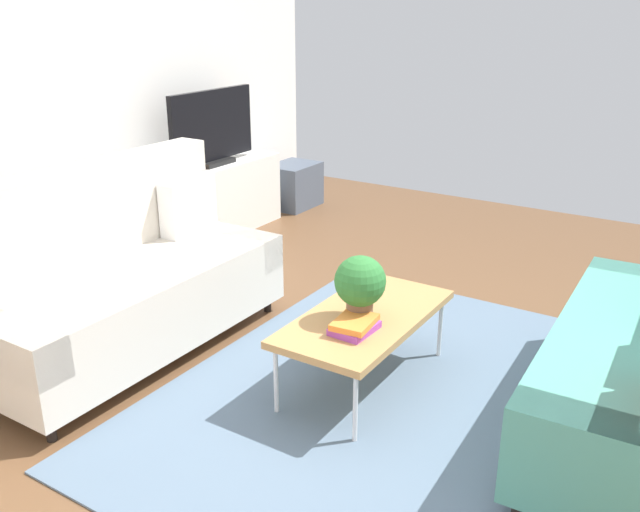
% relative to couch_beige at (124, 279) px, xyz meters
% --- Properties ---
extents(ground_plane, '(7.68, 7.68, 0.00)m').
position_rel_couch_beige_xyz_m(ground_plane, '(0.46, -1.48, -0.44)').
color(ground_plane, brown).
extents(wall_far, '(6.40, 0.12, 2.90)m').
position_rel_couch_beige_xyz_m(wall_far, '(0.46, 1.32, 1.01)').
color(wall_far, white).
rests_on(wall_far, ground_plane).
extents(area_rug, '(2.90, 2.20, 0.01)m').
position_rel_couch_beige_xyz_m(area_rug, '(0.34, -1.62, -0.44)').
color(area_rug, slate).
rests_on(area_rug, ground_plane).
extents(couch_beige, '(1.90, 0.84, 1.10)m').
position_rel_couch_beige_xyz_m(couch_beige, '(0.00, 0.00, 0.00)').
color(couch_beige, beige).
rests_on(couch_beige, ground_plane).
extents(coffee_table, '(1.10, 0.56, 0.42)m').
position_rel_couch_beige_xyz_m(coffee_table, '(0.39, -1.42, -0.05)').
color(coffee_table, '#B7844C').
rests_on(coffee_table, ground_plane).
extents(tv_console, '(1.40, 0.44, 0.64)m').
position_rel_couch_beige_xyz_m(tv_console, '(1.95, 0.98, -0.12)').
color(tv_console, silver).
rests_on(tv_console, ground_plane).
extents(tv, '(1.00, 0.20, 0.64)m').
position_rel_couch_beige_xyz_m(tv, '(1.95, 0.96, 0.51)').
color(tv, black).
rests_on(tv, tv_console).
extents(storage_trunk, '(0.52, 0.40, 0.44)m').
position_rel_couch_beige_xyz_m(storage_trunk, '(3.05, 0.88, -0.22)').
color(storage_trunk, '#4C5666').
rests_on(storage_trunk, ground_plane).
extents(potted_plant, '(0.27, 0.27, 0.35)m').
position_rel_couch_beige_xyz_m(potted_plant, '(0.32, -1.42, 0.18)').
color(potted_plant, brown).
rests_on(potted_plant, coffee_table).
extents(table_book_0, '(0.25, 0.19, 0.04)m').
position_rel_couch_beige_xyz_m(table_book_0, '(0.18, -1.47, -0.00)').
color(table_book_0, purple).
rests_on(table_book_0, coffee_table).
extents(table_book_1, '(0.26, 0.20, 0.03)m').
position_rel_couch_beige_xyz_m(table_book_1, '(0.18, -1.47, 0.03)').
color(table_book_1, orange).
rests_on(table_book_1, table_book_0).
extents(vase_0, '(0.12, 0.12, 0.18)m').
position_rel_couch_beige_xyz_m(vase_0, '(1.37, 1.03, 0.29)').
color(vase_0, '#4C72B2').
rests_on(vase_0, tv_console).
extents(bottle_0, '(0.05, 0.05, 0.24)m').
position_rel_couch_beige_xyz_m(bottle_0, '(1.55, 0.94, 0.32)').
color(bottle_0, orange).
rests_on(bottle_0, tv_console).
extents(bottle_1, '(0.05, 0.05, 0.24)m').
position_rel_couch_beige_xyz_m(bottle_1, '(1.65, 0.94, 0.32)').
color(bottle_1, orange).
rests_on(bottle_1, tv_console).
extents(bottle_2, '(0.05, 0.05, 0.22)m').
position_rel_couch_beige_xyz_m(bottle_2, '(1.75, 0.94, 0.31)').
color(bottle_2, orange).
rests_on(bottle_2, tv_console).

